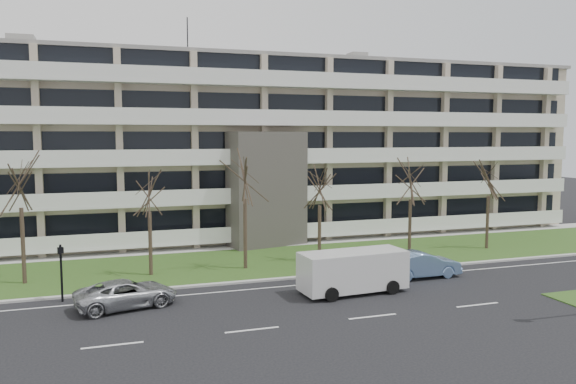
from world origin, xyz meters
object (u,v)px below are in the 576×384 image
object	(u,v)px
blue_sedan	(421,264)
white_van	(354,268)
silver_pickup	(127,294)
pedestrian_signal	(61,265)

from	to	relation	value
blue_sedan	white_van	distance (m)	5.65
silver_pickup	blue_sedan	distance (m)	17.50
blue_sedan	white_van	xyz separation A→B (m)	(-5.34, -1.76, 0.58)
silver_pickup	pedestrian_signal	distance (m)	3.99
silver_pickup	white_van	xyz separation A→B (m)	(12.15, -1.11, 0.68)
silver_pickup	blue_sedan	bearing A→B (deg)	-101.15
pedestrian_signal	white_van	bearing A→B (deg)	-27.88
white_van	pedestrian_signal	bearing A→B (deg)	164.34
white_van	pedestrian_signal	world-z (taller)	pedestrian_signal
silver_pickup	blue_sedan	world-z (taller)	blue_sedan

